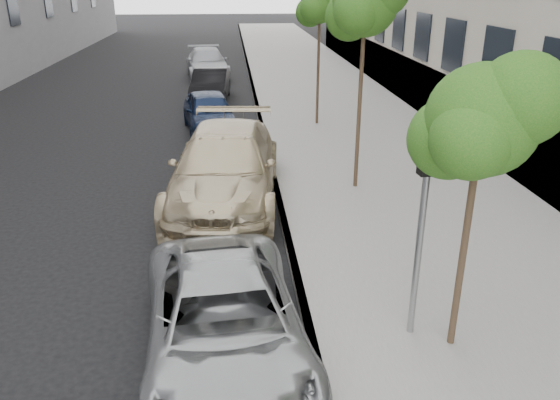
{
  "coord_description": "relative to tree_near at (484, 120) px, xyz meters",
  "views": [
    {
      "loc": [
        0.1,
        -4.89,
        5.14
      ],
      "look_at": [
        0.89,
        3.92,
        1.5
      ],
      "focal_mm": 35.0,
      "sensor_mm": 36.0,
      "label": 1
    }
  ],
  "objects": [
    {
      "name": "sedan_blue",
      "position": [
        -3.9,
        12.65,
        -2.77
      ],
      "size": [
        2.28,
        4.36,
        1.41
      ],
      "primitive_type": "imported",
      "rotation": [
        0.0,
        0.0,
        0.15
      ],
      "color": "#111D39",
      "rests_on": "ground"
    },
    {
      "name": "tree_mid",
      "position": [
        -0.0,
        6.5,
        1.09
      ],
      "size": [
        1.82,
        1.62,
        5.34
      ],
      "color": "#38281C",
      "rests_on": "sidewalk"
    },
    {
      "name": "suv",
      "position": [
        -3.33,
        6.07,
        -2.6
      ],
      "size": [
        3.04,
        6.31,
        1.77
      ],
      "primitive_type": "imported",
      "rotation": [
        0.0,
        0.0,
        -0.09
      ],
      "color": "#C4B18C",
      "rests_on": "ground"
    },
    {
      "name": "curb",
      "position": [
        -2.05,
        22.5,
        -3.41
      ],
      "size": [
        0.15,
        72.0,
        0.14
      ],
      "primitive_type": "cube",
      "color": "#9E9B93",
      "rests_on": "ground"
    },
    {
      "name": "sidewalk",
      "position": [
        1.07,
        22.5,
        -3.41
      ],
      "size": [
        6.4,
        72.0,
        0.14
      ],
      "primitive_type": "cube",
      "color": "gray",
      "rests_on": "ground"
    },
    {
      "name": "sedan_rear",
      "position": [
        -4.36,
        24.03,
        -2.72
      ],
      "size": [
        2.68,
        5.42,
        1.52
      ],
      "primitive_type": "imported",
      "rotation": [
        0.0,
        0.0,
        0.11
      ],
      "color": "gray",
      "rests_on": "ground"
    },
    {
      "name": "tree_far",
      "position": [
        -0.0,
        13.0,
        0.8
      ],
      "size": [
        1.68,
        1.48,
        4.98
      ],
      "color": "#38281C",
      "rests_on": "sidewalk"
    },
    {
      "name": "minivan",
      "position": [
        -3.33,
        0.05,
        -2.82
      ],
      "size": [
        2.63,
        4.93,
        1.32
      ],
      "primitive_type": "imported",
      "rotation": [
        0.0,
        0.0,
        0.1
      ],
      "color": "#9EA0A2",
      "rests_on": "ground"
    },
    {
      "name": "sedan_black",
      "position": [
        -4.01,
        17.86,
        -2.79
      ],
      "size": [
        1.76,
        4.28,
        1.38
      ],
      "primitive_type": "imported",
      "rotation": [
        0.0,
        0.0,
        -0.07
      ],
      "color": "black",
      "rests_on": "ground"
    },
    {
      "name": "signal_pole",
      "position": [
        -0.54,
        0.32,
        -1.42
      ],
      "size": [
        0.26,
        0.2,
        3.06
      ],
      "rotation": [
        0.0,
        0.0,
        0.1
      ],
      "color": "#939699",
      "rests_on": "sidewalk"
    },
    {
      "name": "tree_near",
      "position": [
        0.0,
        0.0,
        0.0
      ],
      "size": [
        1.76,
        1.56,
        4.21
      ],
      "color": "#38281C",
      "rests_on": "sidewalk"
    }
  ]
}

